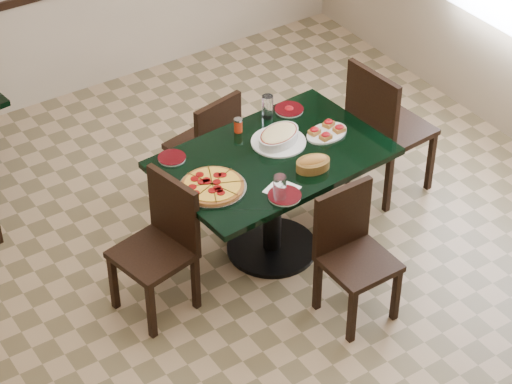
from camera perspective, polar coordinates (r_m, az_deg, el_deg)
floor at (r=6.24m, az=0.19°, el=-5.53°), size 5.50×5.50×0.00m
main_table at (r=6.16m, az=0.96°, el=0.73°), size 1.44×0.99×0.75m
chair_far at (r=6.68m, az=-2.71°, el=2.82°), size 0.46×0.46×0.83m
chair_near at (r=5.84m, az=5.46°, el=-3.17°), size 0.40×0.40×0.84m
chair_right at (r=6.74m, az=7.27°, el=3.92°), size 0.50×0.50×0.99m
chair_left at (r=5.86m, az=-5.39°, el=-2.71°), size 0.48×0.48×0.87m
pepperoni_pizza at (r=5.78m, az=-2.51°, el=0.34°), size 0.40×0.40×0.04m
lasagna_casserole at (r=6.14m, az=1.30°, el=3.19°), size 0.36×0.34×0.09m
bread_basket at (r=5.93m, az=3.27°, el=1.64°), size 0.23×0.18×0.09m
bruschetta_platter at (r=6.24m, az=4.07°, el=3.49°), size 0.31×0.24×0.05m
side_plate_near at (r=5.72m, az=1.64°, el=-0.21°), size 0.20×0.20×0.02m
side_plate_far_r at (r=6.47m, az=1.90°, el=4.74°), size 0.19×0.19×0.03m
side_plate_far_l at (r=6.04m, az=-4.83°, el=1.96°), size 0.17×0.17×0.02m
napkin_setting at (r=5.78m, az=1.51°, el=0.16°), size 0.22×0.22×0.01m
water_glass_a at (r=6.36m, az=0.66°, el=4.90°), size 0.07×0.07×0.16m
water_glass_b at (r=5.66m, az=1.36°, el=0.22°), size 0.07×0.07×0.16m
pepper_shaker at (r=6.24m, az=-1.03°, el=3.85°), size 0.05×0.05×0.09m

